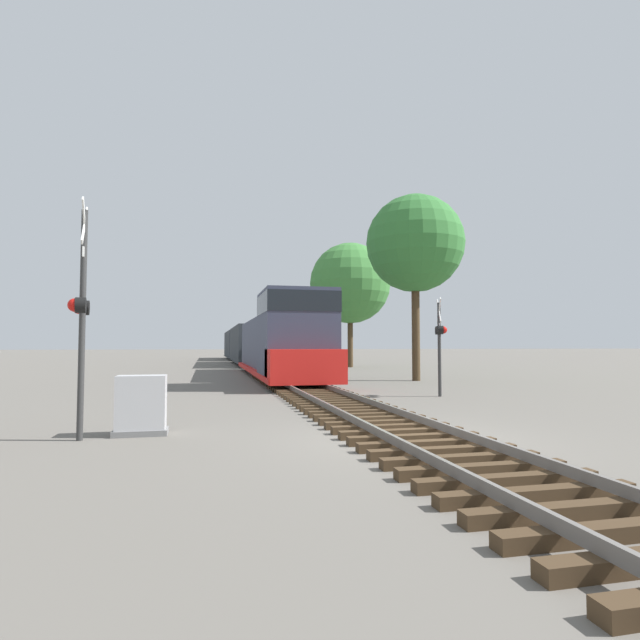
% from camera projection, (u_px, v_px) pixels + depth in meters
% --- Properties ---
extents(ground_plane, '(400.00, 400.00, 0.00)m').
position_uv_depth(ground_plane, '(408.00, 440.00, 9.69)').
color(ground_plane, '#666059').
extents(rail_track_bed, '(2.60, 160.00, 0.31)m').
position_uv_depth(rail_track_bed, '(408.00, 433.00, 9.69)').
color(rail_track_bed, '#42301E').
rests_on(rail_track_bed, ground).
extents(freight_train, '(3.09, 53.83, 4.22)m').
position_uv_depth(freight_train, '(251.00, 345.00, 44.49)').
color(freight_train, '#33384C').
rests_on(freight_train, ground).
extents(crossing_signal_near, '(0.43, 1.01, 4.68)m').
position_uv_depth(crossing_signal_near, '(81.00, 309.00, 9.75)').
color(crossing_signal_near, '#333333').
rests_on(crossing_signal_near, ground).
extents(crossing_signal_far, '(0.58, 1.00, 3.54)m').
position_uv_depth(crossing_signal_far, '(440.00, 335.00, 17.95)').
color(crossing_signal_far, '#333333').
rests_on(crossing_signal_far, ground).
extents(relay_cabinet, '(1.07, 0.58, 1.22)m').
position_uv_depth(relay_cabinet, '(141.00, 406.00, 10.25)').
color(relay_cabinet, slate).
rests_on(relay_cabinet, ground).
extents(tree_far_right, '(5.09, 5.09, 9.69)m').
position_uv_depth(tree_far_right, '(415.00, 244.00, 26.04)').
color(tree_far_right, '#473521').
rests_on(tree_far_right, ground).
extents(tree_mid_background, '(6.71, 6.71, 10.33)m').
position_uv_depth(tree_mid_background, '(350.00, 283.00, 41.51)').
color(tree_mid_background, '#473521').
rests_on(tree_mid_background, ground).
extents(tree_deep_background, '(5.56, 5.56, 8.57)m').
position_uv_depth(tree_deep_background, '(318.00, 314.00, 63.78)').
color(tree_deep_background, brown).
rests_on(tree_deep_background, ground).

